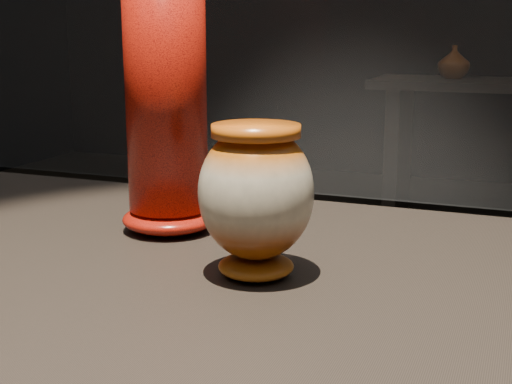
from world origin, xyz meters
The scene contains 3 objects.
main_vase centered at (-0.14, 0.00, 1.00)m, with size 0.18×0.18×0.19m.
tall_vase centered at (-0.33, 0.14, 1.11)m, with size 0.17×0.17×0.44m.
back_vase_left centered at (-0.29, 3.54, 0.99)m, with size 0.18×0.18×0.19m, color #9E4F16.
Camera 1 is at (0.16, -0.76, 1.20)m, focal length 50.00 mm.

